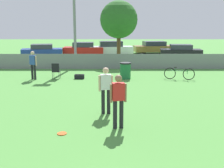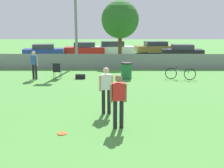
{
  "view_description": "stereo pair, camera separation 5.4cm",
  "coord_description": "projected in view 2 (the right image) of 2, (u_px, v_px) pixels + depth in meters",
  "views": [
    {
      "loc": [
        -0.18,
        -2.36,
        3.19
      ],
      "look_at": [
        -0.2,
        7.71,
        1.05
      ],
      "focal_mm": 45.0,
      "sensor_mm": 36.0,
      "label": 1
    },
    {
      "loc": [
        -0.13,
        -2.36,
        3.19
      ],
      "look_at": [
        -0.2,
        7.71,
        1.05
      ],
      "focal_mm": 45.0,
      "sensor_mm": 36.0,
      "label": 2
    }
  ],
  "objects": [
    {
      "name": "player_receiver_white",
      "position": [
        106.0,
        87.0,
        10.05
      ],
      "size": [
        0.52,
        0.26,
        1.7
      ],
      "rotation": [
        0.0,
        0.0,
        0.12
      ],
      "color": "black",
      "rests_on": "ground_plane"
    },
    {
      "name": "tree_near_pole",
      "position": [
        120.0,
        20.0,
        23.0
      ],
      "size": [
        3.08,
        3.08,
        5.13
      ],
      "color": "brown",
      "rests_on": "ground_plane"
    },
    {
      "name": "frisbee_disc",
      "position": [
        62.0,
        133.0,
        8.35
      ],
      "size": [
        0.29,
        0.29,
        0.03
      ],
      "color": "#E5591E",
      "rests_on": "ground_plane"
    },
    {
      "name": "fence_backline",
      "position": [
        116.0,
        61.0,
        20.46
      ],
      "size": [
        25.16,
        0.07,
        1.21
      ],
      "color": "gray",
      "rests_on": "ground_plane"
    },
    {
      "name": "folding_chair_sideline",
      "position": [
        57.0,
        70.0,
        16.71
      ],
      "size": [
        0.45,
        0.45,
        0.94
      ],
      "rotation": [
        0.0,
        0.0,
        3.13
      ],
      "color": "#333338",
      "rests_on": "ground_plane"
    },
    {
      "name": "spectator_in_blue",
      "position": [
        34.0,
        63.0,
        16.46
      ],
      "size": [
        0.48,
        0.33,
        1.68
      ],
      "rotation": [
        0.0,
        0.0,
        2.78
      ],
      "color": "black",
      "rests_on": "ground_plane"
    },
    {
      "name": "bicycle_sideline",
      "position": [
        180.0,
        74.0,
        16.51
      ],
      "size": [
        1.73,
        0.57,
        0.73
      ],
      "rotation": [
        0.0,
        0.0,
        -0.25
      ],
      "color": "black",
      "rests_on": "ground_plane"
    },
    {
      "name": "parked_car_white",
      "position": [
        112.0,
        48.0,
        29.76
      ],
      "size": [
        4.72,
        2.21,
        1.47
      ],
      "rotation": [
        0.0,
        0.0,
        0.12
      ],
      "color": "black",
      "rests_on": "ground_plane"
    },
    {
      "name": "parked_car_dark",
      "position": [
        182.0,
        51.0,
        27.61
      ],
      "size": [
        4.14,
        2.24,
        1.27
      ],
      "rotation": [
        0.0,
        0.0,
        -0.11
      ],
      "color": "black",
      "rests_on": "ground_plane"
    },
    {
      "name": "gear_bag_sideline",
      "position": [
        80.0,
        77.0,
        16.82
      ],
      "size": [
        0.57,
        0.31,
        0.28
      ],
      "color": "black",
      "rests_on": "ground_plane"
    },
    {
      "name": "parked_car_blue",
      "position": [
        44.0,
        50.0,
        28.34
      ],
      "size": [
        4.28,
        2.59,
        1.25
      ],
      "rotation": [
        0.0,
        0.0,
        0.2
      ],
      "color": "black",
      "rests_on": "ground_plane"
    },
    {
      "name": "trash_bin",
      "position": [
        126.0,
        71.0,
        16.79
      ],
      "size": [
        0.67,
        0.67,
        0.97
      ],
      "color": "#1E6638",
      "rests_on": "ground_plane"
    },
    {
      "name": "light_pole",
      "position": [
        75.0,
        3.0,
        20.72
      ],
      "size": [
        0.9,
        0.36,
        8.04
      ],
      "color": "gray",
      "rests_on": "ground_plane"
    },
    {
      "name": "player_thrower_red",
      "position": [
        118.0,
        98.0,
        8.61
      ],
      "size": [
        0.52,
        0.28,
        1.7
      ],
      "rotation": [
        0.0,
        0.0,
        0.17
      ],
      "color": "black",
      "rests_on": "ground_plane"
    },
    {
      "name": "parked_car_red",
      "position": [
        85.0,
        49.0,
        29.48
      ],
      "size": [
        4.18,
        1.82,
        1.37
      ],
      "rotation": [
        0.0,
        0.0,
        0.02
      ],
      "color": "black",
      "rests_on": "ground_plane"
    },
    {
      "name": "parked_car_tan",
      "position": [
        156.0,
        47.0,
        31.73
      ],
      "size": [
        4.79,
        2.49,
        1.33
      ],
      "rotation": [
        0.0,
        0.0,
        0.15
      ],
      "color": "black",
      "rests_on": "ground_plane"
    }
  ]
}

